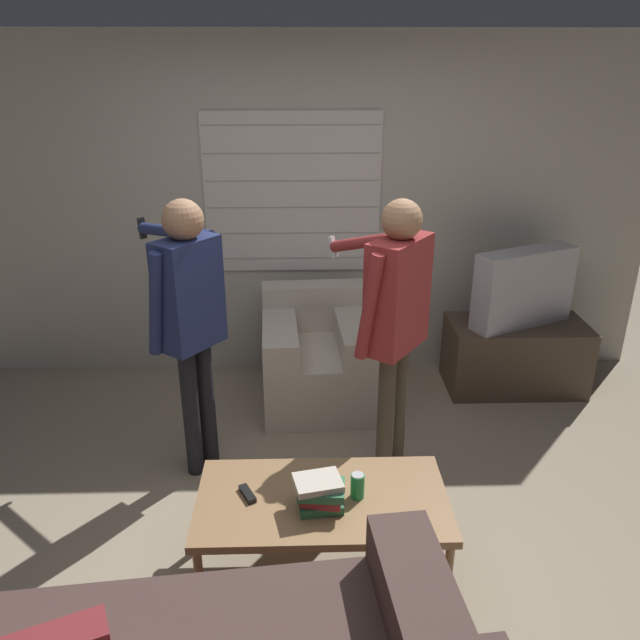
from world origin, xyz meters
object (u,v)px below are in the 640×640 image
(book_stack, at_px, (320,493))
(person_right_standing, at_px, (395,308))
(spare_remote, at_px, (247,494))
(soda_can, at_px, (357,486))
(armchair_beige, at_px, (317,357))
(person_left_standing, at_px, (189,307))
(tv, at_px, (524,288))
(coffee_table, at_px, (322,504))

(book_stack, bearing_deg, person_right_standing, 63.68)
(spare_remote, bearing_deg, book_stack, -42.05)
(person_right_standing, height_order, soda_can, person_right_standing)
(armchair_beige, distance_m, person_left_standing, 1.33)
(tv, relative_size, book_stack, 3.25)
(armchair_beige, xyz_separation_m, person_right_standing, (0.42, -0.91, 0.74))
(coffee_table, bearing_deg, soda_can, 0.30)
(person_left_standing, bearing_deg, book_stack, -106.87)
(tv, height_order, person_right_standing, person_right_standing)
(armchair_beige, xyz_separation_m, spare_remote, (-0.37, -1.71, 0.14))
(person_right_standing, relative_size, spare_remote, 12.61)
(tv, bearing_deg, coffee_table, 25.97)
(person_left_standing, relative_size, spare_remote, 12.53)
(person_left_standing, bearing_deg, coffee_table, -104.32)
(soda_can, bearing_deg, tv, 53.74)
(armchair_beige, xyz_separation_m, book_stack, (-0.03, -1.80, 0.20))
(armchair_beige, xyz_separation_m, person_left_standing, (-0.74, -0.83, 0.73))
(armchair_beige, distance_m, person_right_standing, 1.25)
(armchair_beige, distance_m, soda_can, 1.75)
(armchair_beige, height_order, person_right_standing, person_right_standing)
(coffee_table, distance_m, spare_remote, 0.36)
(person_left_standing, bearing_deg, spare_remote, -120.18)
(person_right_standing, bearing_deg, coffee_table, -171.42)
(person_right_standing, bearing_deg, tv, -10.50)
(tv, bearing_deg, armchair_beige, -19.76)
(armchair_beige, height_order, person_left_standing, person_left_standing)
(tv, xyz_separation_m, person_left_standing, (-2.25, -0.96, 0.25))
(armchair_beige, bearing_deg, coffee_table, 86.62)
(coffee_table, bearing_deg, person_right_standing, 62.45)
(tv, xyz_separation_m, spare_remote, (-1.88, -1.84, -0.34))
(armchair_beige, height_order, tv, tv)
(armchair_beige, bearing_deg, person_right_standing, 111.69)
(person_left_standing, distance_m, book_stack, 1.32)
(tv, relative_size, person_right_standing, 0.48)
(coffee_table, relative_size, spare_remote, 8.82)
(spare_remote, bearing_deg, coffee_table, -30.41)
(armchair_beige, relative_size, coffee_table, 0.77)
(armchair_beige, height_order, book_stack, armchair_beige)
(tv, relative_size, spare_remote, 6.02)
(book_stack, bearing_deg, soda_can, 22.03)
(person_left_standing, distance_m, spare_remote, 1.13)
(person_right_standing, relative_size, book_stack, 6.80)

